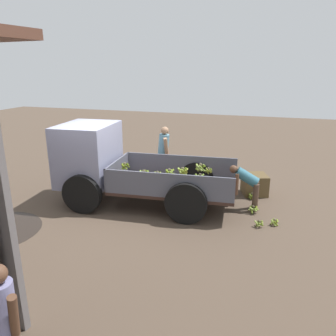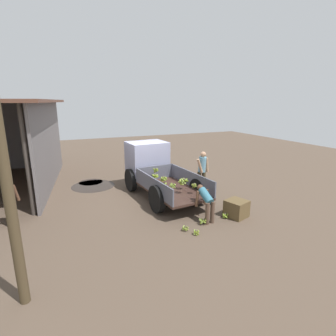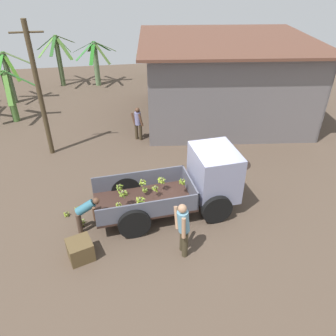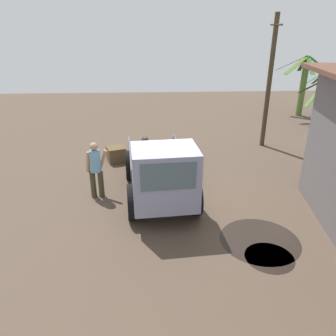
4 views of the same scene
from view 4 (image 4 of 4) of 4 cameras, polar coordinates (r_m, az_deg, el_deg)
ground at (r=9.61m, az=1.04°, el=-7.00°), size 36.00×36.00×0.00m
mud_patch_0 at (r=8.61m, az=15.68°, el=-12.04°), size 1.97×1.97×0.01m
mud_patch_1 at (r=8.13m, az=17.25°, el=-14.67°), size 1.13×1.13×0.01m
cargo_truck at (r=9.07m, az=-0.99°, el=-1.33°), size 4.70×2.29×2.08m
utility_pole at (r=14.53m, az=17.23°, el=14.10°), size 1.19×0.19×5.36m
banana_palm_1 at (r=20.69m, az=22.45°, el=13.30°), size 2.39×2.97×3.37m
banana_palm_5 at (r=18.32m, az=25.65°, el=10.27°), size 2.86×2.39×2.61m
banana_palm_6 at (r=21.72m, az=25.81°, el=12.20°), size 2.10×2.59×2.64m
person_foreground_visitor at (r=10.07m, az=-12.48°, el=0.09°), size 0.41×0.67×1.75m
person_worker_loading at (r=12.54m, az=-4.06°, el=3.99°), size 0.77×0.52×1.14m
person_bystander_near_shed at (r=11.85m, az=24.89°, el=1.45°), size 0.56×0.47×1.56m
banana_bunch_on_ground_0 at (r=13.12m, az=0.13°, el=2.18°), size 0.22×0.21×0.17m
banana_bunch_on_ground_1 at (r=12.89m, az=-7.08°, el=1.60°), size 0.23×0.23×0.19m
banana_bunch_on_ground_2 at (r=13.43m, az=-0.74°, el=2.66°), size 0.19×0.20×0.18m
banana_bunch_on_ground_3 at (r=12.93m, az=-3.00°, el=1.92°), size 0.27×0.27×0.21m
wooden_crate_0 at (r=12.89m, az=-9.02°, el=2.38°), size 0.83×0.83×0.58m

